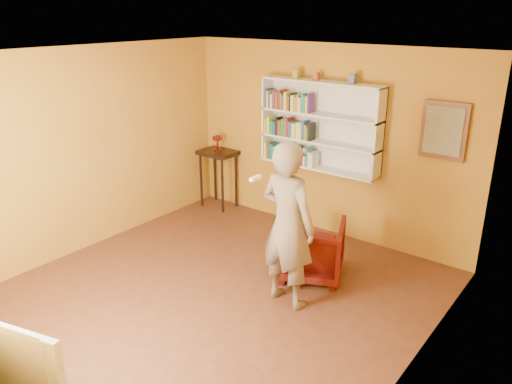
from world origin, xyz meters
TOP-DOWN VIEW (x-y plane):
  - room_shell at (0.00, 0.00)m, footprint 5.30×5.80m
  - bookshelf at (0.00, 2.41)m, footprint 1.80×0.29m
  - books_row_lower at (-0.43, 2.30)m, footprint 0.84×0.19m
  - books_row_middle at (-0.46, 2.30)m, footprint 0.79×0.19m
  - books_row_upper at (-0.50, 2.30)m, footprint 0.75×0.19m
  - ornament_left at (-0.40, 2.35)m, footprint 0.09×0.09m
  - ornament_centre at (-0.08, 2.35)m, footprint 0.07×0.07m
  - ornament_right at (0.46, 2.35)m, footprint 0.09×0.09m
  - framed_painting at (1.65, 2.46)m, footprint 0.55×0.05m
  - console_table at (-1.82, 2.25)m, footprint 0.58×0.45m
  - ruby_lustre at (-1.82, 2.25)m, footprint 0.16×0.16m
  - armchair at (0.63, 1.21)m, footprint 1.02×1.04m
  - person at (0.73, 0.54)m, footprint 0.72×0.51m
  - game_remote at (0.59, 0.15)m, footprint 0.04×0.15m
  - television at (0.26, -2.25)m, footprint 1.07×0.41m

SIDE VIEW (x-z plane):
  - armchair at x=0.63m, z-range 0.00..0.72m
  - console_table at x=-1.82m, z-range 0.31..1.27m
  - television at x=0.26m, z-range 0.50..1.11m
  - person at x=0.73m, z-range 0.00..1.87m
  - room_shell at x=0.00m, z-range -0.42..2.46m
  - books_row_lower at x=-0.43m, z-range 1.00..1.26m
  - ruby_lustre at x=-1.82m, z-range 1.01..1.27m
  - books_row_middle at x=-0.46m, z-range 1.38..1.64m
  - game_remote at x=0.59m, z-range 1.53..1.57m
  - bookshelf at x=0.00m, z-range 0.98..2.21m
  - framed_painting at x=1.65m, z-range 1.40..2.10m
  - books_row_upper at x=-0.50m, z-range 1.76..2.03m
  - ornament_centre at x=-0.08m, z-range 2.21..2.32m
  - ornament_left at x=-0.40m, z-range 2.21..2.33m
  - ornament_right at x=0.46m, z-range 2.21..2.34m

